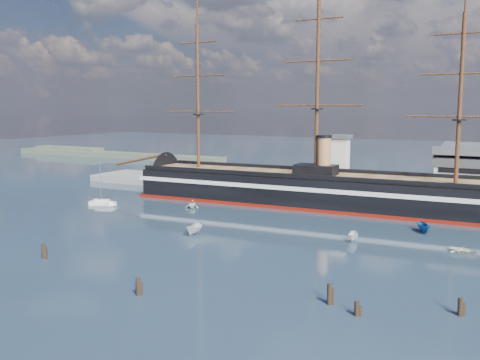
% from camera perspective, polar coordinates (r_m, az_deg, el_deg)
% --- Properties ---
extents(ground, '(600.00, 600.00, 0.00)m').
position_cam_1_polar(ground, '(115.36, 4.02, -4.34)').
color(ground, '#1D2B35').
rests_on(ground, ground).
extents(quay, '(180.00, 18.00, 2.00)m').
position_cam_1_polar(quay, '(145.51, 13.51, -2.00)').
color(quay, slate).
rests_on(quay, ground).
extents(quay_tower, '(5.00, 5.00, 15.00)m').
position_cam_1_polar(quay_tower, '(143.29, 10.62, 1.87)').
color(quay_tower, silver).
rests_on(quay_tower, ground).
extents(shoreline, '(120.00, 10.00, 4.00)m').
position_cam_1_polar(shoreline, '(272.23, -14.74, 2.76)').
color(shoreline, '#3F4C38').
rests_on(shoreline, ground).
extents(warship, '(113.18, 19.72, 53.94)m').
position_cam_1_polar(warship, '(133.76, 6.55, -0.93)').
color(warship, black).
rests_on(warship, ground).
extents(sailboat, '(6.82, 4.01, 10.49)m').
position_cam_1_polar(sailboat, '(137.19, -14.46, -2.33)').
color(sailboat, silver).
rests_on(sailboat, ground).
extents(motorboat_a, '(6.39, 2.92, 2.47)m').
position_cam_1_polar(motorboat_a, '(103.07, -4.87, -5.83)').
color(motorboat_a, silver).
rests_on(motorboat_a, ground).
extents(motorboat_c, '(5.24, 2.58, 2.01)m').
position_cam_1_polar(motorboat_c, '(100.06, 11.95, -6.39)').
color(motorboat_c, white).
rests_on(motorboat_c, ground).
extents(motorboat_d, '(6.45, 4.25, 2.18)m').
position_cam_1_polar(motorboat_d, '(129.72, -5.11, -2.99)').
color(motorboat_d, white).
rests_on(motorboat_d, ground).
extents(motorboat_e, '(1.65, 3.10, 1.37)m').
position_cam_1_polar(motorboat_e, '(97.57, 22.67, -7.20)').
color(motorboat_e, silver).
rests_on(motorboat_e, ground).
extents(motorboat_f, '(6.16, 4.52, 2.33)m').
position_cam_1_polar(motorboat_f, '(110.20, 19.01, -5.34)').
color(motorboat_f, '#144B8A').
rests_on(motorboat_f, ground).
extents(piling_near_left, '(0.64, 0.64, 3.17)m').
position_cam_1_polar(piling_near_left, '(92.58, -20.18, -7.87)').
color(piling_near_left, black).
rests_on(piling_near_left, ground).
extents(piling_near_mid, '(0.64, 0.64, 3.06)m').
position_cam_1_polar(piling_near_mid, '(72.13, -10.76, -11.99)').
color(piling_near_mid, black).
rests_on(piling_near_mid, ground).
extents(piling_near_right, '(0.64, 0.64, 3.36)m').
position_cam_1_polar(piling_near_right, '(68.79, 9.51, -12.95)').
color(piling_near_right, black).
rests_on(piling_near_right, ground).
extents(piling_far_right, '(0.64, 0.64, 2.89)m').
position_cam_1_polar(piling_far_right, '(69.47, 22.41, -13.24)').
color(piling_far_right, black).
rests_on(piling_far_right, ground).
extents(piling_extra, '(0.64, 0.64, 2.48)m').
position_cam_1_polar(piling_extra, '(65.92, 12.34, -13.97)').
color(piling_extra, black).
rests_on(piling_extra, ground).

